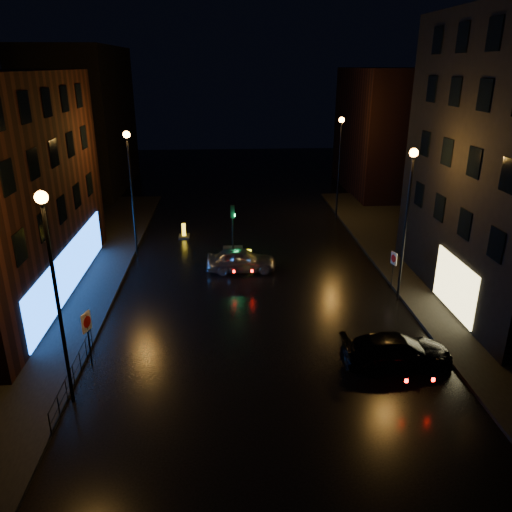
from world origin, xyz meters
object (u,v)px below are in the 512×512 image
object	(u,v)px
traffic_signal	(233,246)
bollard_near	(249,262)
dark_sedan	(397,351)
road_sign_left	(87,327)
road_sign_right	(394,262)
silver_hatchback	(241,260)
bollard_far	(184,234)

from	to	relation	value
traffic_signal	bollard_near	size ratio (longest dim) A/B	2.47
dark_sedan	road_sign_left	xyz separation A→B (m)	(-13.21, 0.77, 1.25)
dark_sedan	bollard_near	xyz separation A→B (m)	(-5.79, 12.01, -0.46)
bollard_near	road_sign_right	xyz separation A→B (m)	(8.12, -4.18, 1.47)
silver_hatchback	road_sign_left	bearing A→B (deg)	147.18
road_sign_right	traffic_signal	bearing A→B (deg)	-50.31
traffic_signal	bollard_near	bearing A→B (deg)	-67.46
bollard_far	road_sign_left	size ratio (longest dim) A/B	0.47
traffic_signal	road_sign_right	world-z (taller)	traffic_signal
dark_sedan	road_sign_left	world-z (taller)	road_sign_left
bollard_far	road_sign_right	world-z (taller)	road_sign_right
silver_hatchback	bollard_far	size ratio (longest dim) A/B	3.57
traffic_signal	dark_sedan	bearing A→B (deg)	-64.76
dark_sedan	road_sign_right	bearing A→B (deg)	-18.50
traffic_signal	dark_sedan	xyz separation A→B (m)	(6.77, -14.37, 0.20)
bollard_near	road_sign_left	bearing A→B (deg)	-110.23
traffic_signal	silver_hatchback	xyz separation A→B (m)	(0.46, -3.26, 0.24)
traffic_signal	bollard_far	world-z (taller)	traffic_signal
dark_sedan	road_sign_left	distance (m)	13.29
dark_sedan	road_sign_left	size ratio (longest dim) A/B	1.85
bollard_near	bollard_far	bearing A→B (deg)	140.48
silver_hatchback	road_sign_left	xyz separation A→B (m)	(-6.89, -10.34, 1.21)
bollard_near	road_sign_left	distance (m)	13.58
silver_hatchback	road_sign_right	bearing A→B (deg)	-109.96
bollard_near	road_sign_left	size ratio (longest dim) A/B	0.54
silver_hatchback	bollard_far	distance (m)	8.11
bollard_near	bollard_far	xyz separation A→B (m)	(-4.63, 6.08, -0.01)
dark_sedan	road_sign_right	size ratio (longest dim) A/B	2.12
traffic_signal	road_sign_left	distance (m)	15.12
silver_hatchback	bollard_near	size ratio (longest dim) A/B	3.12
traffic_signal	road_sign_left	xyz separation A→B (m)	(-6.43, -13.60, 1.45)
dark_sedan	bollard_far	bearing A→B (deg)	27.98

